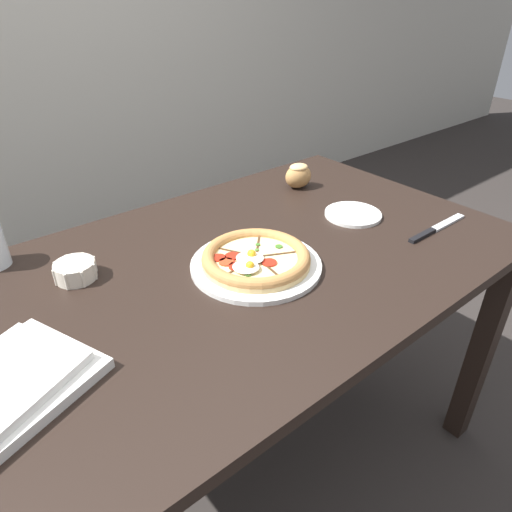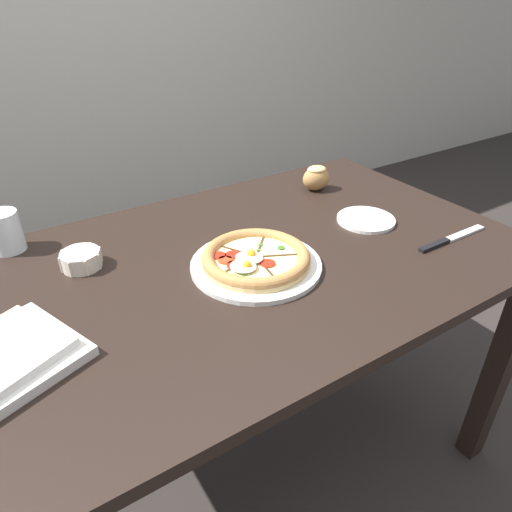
% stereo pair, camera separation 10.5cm
% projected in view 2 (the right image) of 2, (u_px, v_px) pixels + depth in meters
% --- Properties ---
extents(ground_plane, '(12.00, 12.00, 0.00)m').
position_uv_depth(ground_plane, '(244.00, 460.00, 1.49)').
color(ground_plane, '#2D2826').
extents(dining_table, '(1.41, 0.84, 0.77)m').
position_uv_depth(dining_table, '(241.00, 295.00, 1.15)').
color(dining_table, black).
rests_on(dining_table, ground_plane).
extents(pizza, '(0.30, 0.30, 0.05)m').
position_uv_depth(pizza, '(256.00, 260.00, 1.05)').
color(pizza, white).
rests_on(pizza, dining_table).
extents(ramekin_bowl, '(0.10, 0.10, 0.04)m').
position_uv_depth(ramekin_bowl, '(81.00, 259.00, 1.05)').
color(ramekin_bowl, silver).
rests_on(ramekin_bowl, dining_table).
extents(bread_piece_near, '(0.10, 0.08, 0.08)m').
position_uv_depth(bread_piece_near, '(316.00, 177.00, 1.44)').
color(bread_piece_near, '#B27F47').
rests_on(bread_piece_near, dining_table).
extents(knife_main, '(0.24, 0.02, 0.01)m').
position_uv_depth(knife_main, '(451.00, 239.00, 1.17)').
color(knife_main, silver).
rests_on(knife_main, dining_table).
extents(water_glass, '(0.08, 0.08, 0.10)m').
position_uv_depth(water_glass, '(6.00, 234.00, 1.11)').
color(water_glass, white).
rests_on(water_glass, dining_table).
extents(side_saucer, '(0.16, 0.16, 0.01)m').
position_uv_depth(side_saucer, '(366.00, 220.00, 1.26)').
color(side_saucer, white).
rests_on(side_saucer, dining_table).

